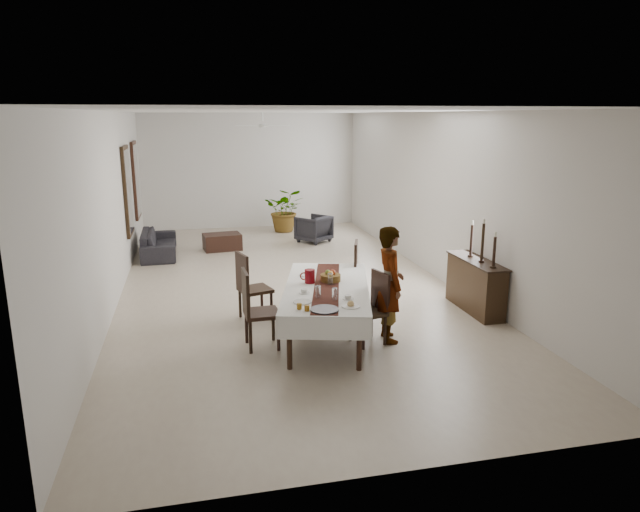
{
  "coord_description": "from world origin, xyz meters",
  "views": [
    {
      "loc": [
        -1.7,
        -10.24,
        3.13
      ],
      "look_at": [
        0.18,
        -2.05,
        1.05
      ],
      "focal_mm": 32.0,
      "sensor_mm": 36.0,
      "label": 1
    }
  ],
  "objects_px": {
    "dining_table_top": "(327,288)",
    "woman": "(390,284)",
    "sofa": "(159,243)",
    "sideboard_body": "(475,286)",
    "red_pitcher": "(310,276)"
  },
  "relations": [
    {
      "from": "sideboard_body",
      "to": "sofa",
      "type": "bearing_deg",
      "value": 135.62
    },
    {
      "from": "red_pitcher",
      "to": "sofa",
      "type": "height_order",
      "value": "red_pitcher"
    },
    {
      "from": "red_pitcher",
      "to": "sofa",
      "type": "xyz_separation_m",
      "value": [
        -2.39,
        5.46,
        -0.58
      ]
    },
    {
      "from": "red_pitcher",
      "to": "woman",
      "type": "distance_m",
      "value": 1.17
    },
    {
      "from": "dining_table_top",
      "to": "sofa",
      "type": "relative_size",
      "value": 1.25
    },
    {
      "from": "sideboard_body",
      "to": "dining_table_top",
      "type": "bearing_deg",
      "value": -168.15
    },
    {
      "from": "dining_table_top",
      "to": "sofa",
      "type": "height_order",
      "value": "dining_table_top"
    },
    {
      "from": "red_pitcher",
      "to": "sideboard_body",
      "type": "xyz_separation_m",
      "value": [
        2.84,
        0.34,
        -0.44
      ]
    },
    {
      "from": "woman",
      "to": "sofa",
      "type": "relative_size",
      "value": 0.86
    },
    {
      "from": "red_pitcher",
      "to": "woman",
      "type": "height_order",
      "value": "woman"
    },
    {
      "from": "red_pitcher",
      "to": "sofa",
      "type": "bearing_deg",
      "value": 113.61
    },
    {
      "from": "dining_table_top",
      "to": "woman",
      "type": "bearing_deg",
      "value": -7.14
    },
    {
      "from": "dining_table_top",
      "to": "red_pitcher",
      "type": "bearing_deg",
      "value": 149.04
    },
    {
      "from": "sofa",
      "to": "sideboard_body",
      "type": "bearing_deg",
      "value": -135.05
    },
    {
      "from": "woman",
      "to": "sideboard_body",
      "type": "bearing_deg",
      "value": -60.76
    }
  ]
}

